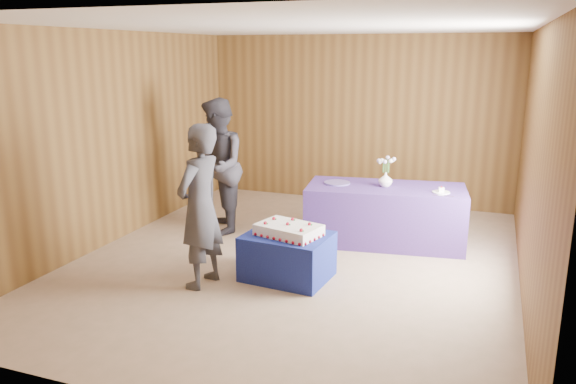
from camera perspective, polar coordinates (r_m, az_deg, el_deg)
The scene contains 13 objects.
ground at distance 6.76m, azimuth 0.78°, elevation -7.01°, with size 6.00×6.00×0.00m, color #9F836D.
room_shell at distance 6.34m, azimuth 0.84°, elevation 8.37°, with size 5.04×6.04×2.72m.
cake_table at distance 6.20m, azimuth -0.07°, elevation -6.55°, with size 0.90×0.70×0.50m, color navy.
serving_table at distance 7.40m, azimuth 9.82°, elevation -2.28°, with size 2.00×0.90×0.75m, color #472D7E.
sheet_cake at distance 6.08m, azimuth 0.08°, elevation -3.87°, with size 0.78×0.62×0.16m.
vase at distance 7.28m, azimuth 9.87°, elevation 1.26°, with size 0.18×0.18×0.18m, color white.
flower_spray at distance 7.23m, azimuth 9.95°, elevation 3.16°, with size 0.24×0.24×0.18m.
platter at distance 7.38m, azimuth 5.01°, elevation 0.93°, with size 0.34×0.34×0.02m, color #6352A4.
plate at distance 7.13m, azimuth 15.30°, elevation -0.02°, with size 0.21×0.21×0.01m, color white.
cake_slice at distance 7.12m, azimuth 15.32°, elevation 0.25°, with size 0.08×0.07×0.08m.
knife at distance 6.98m, azimuth 15.48°, elevation -0.37°, with size 0.26×0.02×0.00m, color silver.
guest_left at distance 5.90m, azimuth -8.93°, elevation -1.49°, with size 0.63×0.42×1.74m, color #383842.
guest_right at distance 7.65m, azimuth -7.20°, elevation 2.57°, with size 0.89×0.70×1.84m, color #33313B.
Camera 1 is at (2.09, -5.95, 2.44)m, focal length 35.00 mm.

